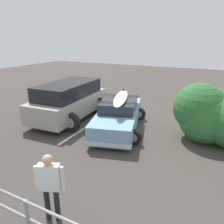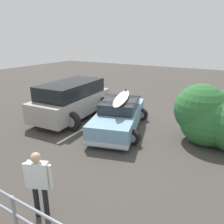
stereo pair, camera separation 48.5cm
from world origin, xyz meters
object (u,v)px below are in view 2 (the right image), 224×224
Objects in this scene: sedan_car at (119,115)px; person_bystander at (38,180)px; bush_near_left at (213,118)px; suv_car at (72,99)px.

person_bystander reaches higher than sedan_car.
person_bystander is 6.37m from bush_near_left.
person_bystander is (-3.54, 5.31, 0.03)m from suv_car.
sedan_car is 5.30m from person_bystander.
person_bystander is 0.51× the size of bush_near_left.
suv_car is at bearing 4.17° from bush_near_left.
sedan_car is at bearing 8.71° from bush_near_left.
bush_near_left is (-3.59, -0.55, 0.37)m from sedan_car.
suv_car reaches higher than person_bystander.
bush_near_left reaches higher than sedan_car.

